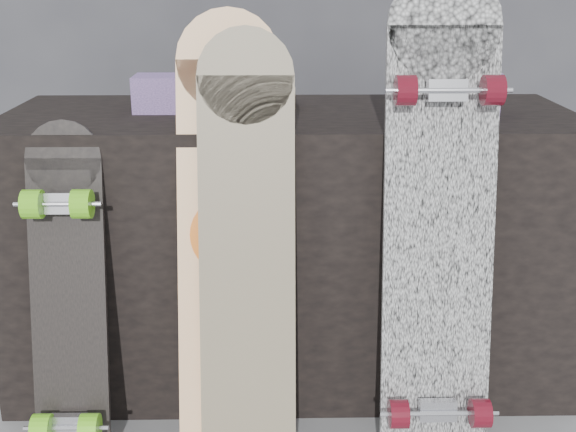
{
  "coord_description": "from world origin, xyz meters",
  "views": [
    {
      "loc": [
        -0.04,
        -1.51,
        1.17
      ],
      "look_at": [
        -0.01,
        0.2,
        0.59
      ],
      "focal_mm": 45.0,
      "sensor_mm": 36.0,
      "label": 1
    }
  ],
  "objects_px": {
    "longboard_geisha": "(229,228)",
    "skateboard_dark": "(66,293)",
    "vendor_table": "(290,245)",
    "longboard_cascadia": "(440,216)",
    "longboard_celtic": "(247,239)"
  },
  "relations": [
    {
      "from": "longboard_geisha",
      "to": "skateboard_dark",
      "type": "distance_m",
      "value": 0.43
    },
    {
      "from": "vendor_table",
      "to": "longboard_cascadia",
      "type": "xyz_separation_m",
      "value": [
        0.35,
        -0.38,
        0.22
      ]
    },
    {
      "from": "longboard_cascadia",
      "to": "skateboard_dark",
      "type": "relative_size",
      "value": 1.42
    },
    {
      "from": "longboard_geisha",
      "to": "skateboard_dark",
      "type": "height_order",
      "value": "longboard_geisha"
    },
    {
      "from": "longboard_cascadia",
      "to": "longboard_geisha",
      "type": "bearing_deg",
      "value": 176.12
    },
    {
      "from": "longboard_geisha",
      "to": "longboard_celtic",
      "type": "distance_m",
      "value": 0.06
    },
    {
      "from": "vendor_table",
      "to": "skateboard_dark",
      "type": "distance_m",
      "value": 0.68
    },
    {
      "from": "vendor_table",
      "to": "longboard_celtic",
      "type": "relative_size",
      "value": 1.51
    },
    {
      "from": "vendor_table",
      "to": "skateboard_dark",
      "type": "bearing_deg",
      "value": -145.11
    },
    {
      "from": "vendor_table",
      "to": "longboard_celtic",
      "type": "distance_m",
      "value": 0.43
    },
    {
      "from": "vendor_table",
      "to": "longboard_celtic",
      "type": "bearing_deg",
      "value": -106.36
    },
    {
      "from": "vendor_table",
      "to": "longboard_celtic",
      "type": "xyz_separation_m",
      "value": [
        -0.11,
        -0.38,
        0.16
      ]
    },
    {
      "from": "longboard_cascadia",
      "to": "longboard_celtic",
      "type": "bearing_deg",
      "value": -179.89
    },
    {
      "from": "longboard_celtic",
      "to": "skateboard_dark",
      "type": "xyz_separation_m",
      "value": [
        -0.45,
        -0.01,
        -0.14
      ]
    },
    {
      "from": "longboard_celtic",
      "to": "longboard_cascadia",
      "type": "xyz_separation_m",
      "value": [
        0.46,
        0.0,
        0.06
      ]
    }
  ]
}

